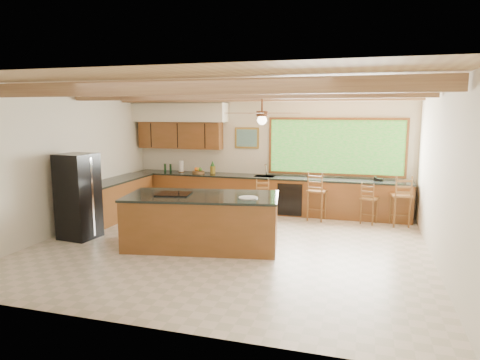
% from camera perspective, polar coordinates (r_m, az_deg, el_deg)
% --- Properties ---
extents(ground, '(7.20, 7.20, 0.00)m').
position_cam_1_polar(ground, '(8.21, -1.45, -8.75)').
color(ground, beige).
rests_on(ground, ground).
extents(room_shell, '(7.27, 6.54, 3.02)m').
position_cam_1_polar(room_shell, '(8.50, -1.24, 7.05)').
color(room_shell, beige).
rests_on(room_shell, ground).
extents(counter_run, '(7.12, 3.10, 1.26)m').
position_cam_1_polar(counter_run, '(10.67, -1.49, -2.01)').
color(counter_run, brown).
rests_on(counter_run, ground).
extents(island, '(3.01, 1.79, 1.00)m').
position_cam_1_polar(island, '(8.09, -5.04, -5.41)').
color(island, brown).
rests_on(island, ground).
extents(refrigerator, '(0.73, 0.71, 1.70)m').
position_cam_1_polar(refrigerator, '(9.10, -20.77, -2.04)').
color(refrigerator, black).
rests_on(refrigerator, ground).
extents(bar_stool_a, '(0.47, 0.47, 0.99)m').
position_cam_1_polar(bar_stool_a, '(9.98, 2.76, -2.09)').
color(bar_stool_a, brown).
rests_on(bar_stool_a, ground).
extents(bar_stool_b, '(0.48, 0.48, 1.16)m').
position_cam_1_polar(bar_stool_b, '(10.05, 10.18, -1.55)').
color(bar_stool_b, brown).
rests_on(bar_stool_b, ground).
extents(bar_stool_c, '(0.44, 0.44, 0.96)m').
position_cam_1_polar(bar_stool_c, '(10.03, 16.86, -2.52)').
color(bar_stool_c, brown).
rests_on(bar_stool_c, ground).
extents(bar_stool_d, '(0.49, 0.49, 1.15)m').
position_cam_1_polar(bar_stool_d, '(10.03, 20.66, -2.05)').
color(bar_stool_d, brown).
rests_on(bar_stool_d, ground).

